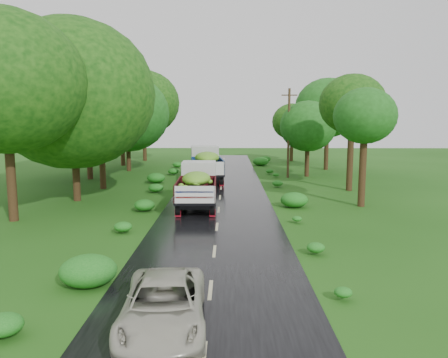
{
  "coord_description": "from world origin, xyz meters",
  "views": [
    {
      "loc": [
        0.56,
        -17.12,
        5.42
      ],
      "look_at": [
        0.3,
        9.02,
        1.7
      ],
      "focal_mm": 35.0,
      "sensor_mm": 36.0,
      "label": 1
    }
  ],
  "objects_px": {
    "truck_far": "(206,162)",
    "car": "(164,305)",
    "utility_pole": "(289,132)",
    "truck_near": "(198,183)"
  },
  "relations": [
    {
      "from": "utility_pole",
      "to": "truck_near",
      "type": "bearing_deg",
      "value": -117.89
    },
    {
      "from": "truck_far",
      "to": "car",
      "type": "relative_size",
      "value": 1.55
    },
    {
      "from": "truck_near",
      "to": "utility_pole",
      "type": "bearing_deg",
      "value": 60.18
    },
    {
      "from": "car",
      "to": "utility_pole",
      "type": "height_order",
      "value": "utility_pole"
    },
    {
      "from": "car",
      "to": "utility_pole",
      "type": "distance_m",
      "value": 29.55
    },
    {
      "from": "truck_near",
      "to": "car",
      "type": "distance_m",
      "value": 15.39
    },
    {
      "from": "truck_near",
      "to": "car",
      "type": "relative_size",
      "value": 1.36
    },
    {
      "from": "truck_far",
      "to": "utility_pole",
      "type": "height_order",
      "value": "utility_pole"
    },
    {
      "from": "truck_far",
      "to": "car",
      "type": "xyz_separation_m",
      "value": [
        0.23,
        -26.14,
        -0.97
      ]
    },
    {
      "from": "truck_near",
      "to": "car",
      "type": "bearing_deg",
      "value": -90.31
    }
  ]
}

